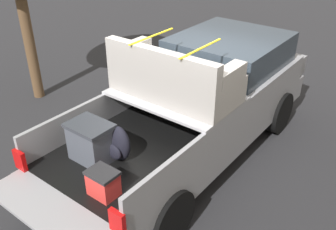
# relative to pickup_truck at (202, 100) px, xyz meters

# --- Properties ---
(ground_plane) EXTENTS (40.00, 40.00, 0.00)m
(ground_plane) POSITION_rel_pickup_truck_xyz_m (-0.36, -0.00, -0.97)
(ground_plane) COLOR #262628
(pickup_truck) EXTENTS (6.05, 2.06, 2.23)m
(pickup_truck) POSITION_rel_pickup_truck_xyz_m (0.00, 0.00, 0.00)
(pickup_truck) COLOR gray
(pickup_truck) RESTS_ON ground_plane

